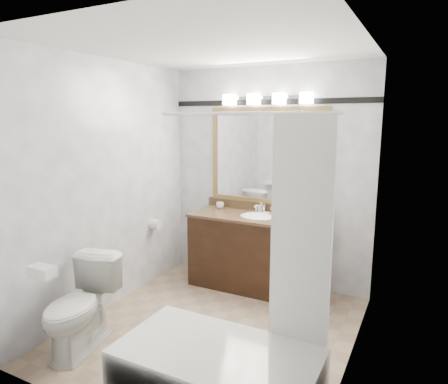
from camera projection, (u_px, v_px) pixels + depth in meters
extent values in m
cube|color=tan|center=(214.00, 329.00, 3.70)|extent=(2.40, 2.60, 0.01)
cube|color=white|center=(213.00, 45.00, 3.25)|extent=(2.40, 2.60, 0.01)
cube|color=white|center=(268.00, 177.00, 4.61)|extent=(2.40, 0.01, 2.50)
cube|color=white|center=(106.00, 234.00, 2.33)|extent=(2.40, 0.01, 2.50)
cube|color=white|center=(108.00, 186.00, 4.01)|extent=(0.01, 2.60, 2.50)
cube|color=white|center=(357.00, 211.00, 2.93)|extent=(0.01, 2.60, 2.50)
cube|color=black|center=(257.00, 254.00, 4.51)|extent=(1.50, 0.55, 0.82)
cube|color=brown|center=(257.00, 217.00, 4.43)|extent=(1.53, 0.58, 0.03)
cube|color=brown|center=(266.00, 207.00, 4.66)|extent=(1.53, 0.03, 0.10)
ellipsoid|color=white|center=(257.00, 219.00, 4.44)|extent=(0.44, 0.34, 0.14)
cube|color=olive|center=(268.00, 109.00, 4.45)|extent=(1.40, 0.04, 0.05)
cube|color=olive|center=(266.00, 201.00, 4.64)|extent=(1.40, 0.04, 0.05)
cube|color=olive|center=(215.00, 154.00, 4.85)|extent=(0.05, 0.04, 1.00)
cube|color=olive|center=(327.00, 158.00, 4.24)|extent=(0.05, 0.04, 1.00)
cube|color=white|center=(267.00, 156.00, 4.55)|extent=(1.30, 0.01, 1.00)
cube|color=silver|center=(268.00, 97.00, 4.42)|extent=(0.90, 0.05, 0.03)
cube|color=white|center=(230.00, 100.00, 4.58)|extent=(0.12, 0.12, 0.12)
cube|color=white|center=(254.00, 99.00, 4.45)|extent=(0.12, 0.12, 0.12)
cube|color=white|center=(279.00, 99.00, 4.31)|extent=(0.12, 0.12, 0.12)
cube|color=white|center=(306.00, 98.00, 4.18)|extent=(0.12, 0.12, 0.12)
cube|color=black|center=(269.00, 102.00, 4.45)|extent=(2.40, 0.01, 0.06)
cube|color=white|center=(217.00, 381.00, 2.61)|extent=(1.30, 0.72, 0.45)
cylinder|color=silver|center=(244.00, 113.00, 2.63)|extent=(1.30, 0.02, 0.02)
cube|color=white|center=(301.00, 235.00, 2.58)|extent=(0.40, 0.04, 1.55)
cylinder|color=white|center=(156.00, 224.00, 4.67)|extent=(0.11, 0.12, 0.12)
imported|color=white|center=(80.00, 306.00, 3.31)|extent=(0.57, 0.82, 0.76)
cube|color=white|center=(42.00, 271.00, 2.95)|extent=(0.20, 0.11, 0.08)
cylinder|color=black|center=(300.00, 223.00, 4.11)|extent=(0.19, 0.19, 0.02)
cylinder|color=black|center=(302.00, 208.00, 4.15)|extent=(0.16, 0.16, 0.27)
sphere|color=black|center=(302.00, 196.00, 4.12)|extent=(0.16, 0.16, 0.16)
cube|color=black|center=(300.00, 202.00, 4.06)|extent=(0.11, 0.11, 0.05)
cylinder|color=silver|center=(299.00, 220.00, 4.09)|extent=(0.06, 0.06, 0.06)
imported|color=white|center=(220.00, 205.00, 4.82)|extent=(0.12, 0.12, 0.07)
imported|color=white|center=(261.00, 207.00, 4.63)|extent=(0.06, 0.07, 0.11)
imported|color=white|center=(285.00, 211.00, 4.51)|extent=(0.07, 0.07, 0.08)
cube|color=beige|center=(266.00, 213.00, 4.51)|extent=(0.09, 0.06, 0.03)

